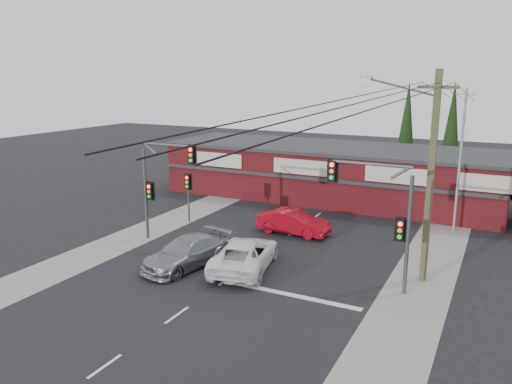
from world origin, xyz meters
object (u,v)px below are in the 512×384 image
at_px(white_suv, 245,254).
at_px(silver_suv, 187,252).
at_px(utility_pole, 428,171).
at_px(red_sedan, 293,222).
at_px(shop_building, 330,172).

relative_size(white_suv, silver_suv, 1.07).
height_order(white_suv, utility_pole, utility_pole).
xyz_separation_m(red_sedan, utility_pole, (8.30, -3.88, 4.64)).
xyz_separation_m(silver_suv, shop_building, (1.74, 17.71, 1.37)).
bearing_deg(silver_suv, utility_pole, 29.28).
height_order(red_sedan, utility_pole, utility_pole).
distance_m(shop_building, utility_pole, 17.15).
distance_m(white_suv, silver_suv, 3.04).
xyz_separation_m(silver_suv, red_sedan, (2.81, 7.59, -0.01)).
height_order(silver_suv, red_sedan, silver_suv).
relative_size(white_suv, utility_pole, 0.57).
xyz_separation_m(silver_suv, utility_pole, (11.10, 3.71, 4.63)).
bearing_deg(utility_pole, shop_building, 123.76).
bearing_deg(white_suv, silver_suv, 7.72).
height_order(red_sedan, shop_building, shop_building).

